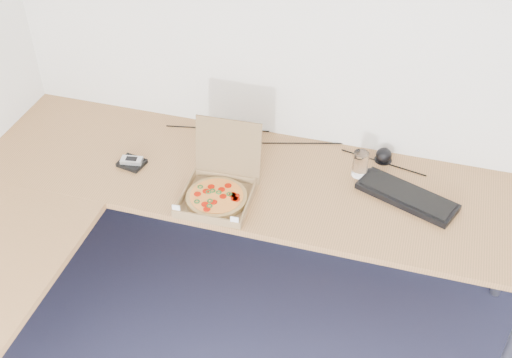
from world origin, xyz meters
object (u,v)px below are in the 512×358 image
(pizza_box, at_px, (218,192))
(drinking_glass, at_px, (360,164))
(keyboard, at_px, (407,196))
(wallet, at_px, (132,163))
(desk, at_px, (148,230))

(pizza_box, height_order, drinking_glass, pizza_box)
(keyboard, distance_m, wallet, 1.23)
(desk, relative_size, pizza_box, 7.38)
(drinking_glass, bearing_deg, wallet, -167.70)
(drinking_glass, height_order, wallet, drinking_glass)
(desk, height_order, drinking_glass, drinking_glass)
(drinking_glass, relative_size, wallet, 1.08)
(wallet, bearing_deg, keyboard, 16.25)
(desk, height_order, keyboard, keyboard)
(desk, bearing_deg, keyboard, 24.92)
(desk, distance_m, keyboard, 1.10)
(pizza_box, bearing_deg, wallet, 163.80)
(pizza_box, xyz_separation_m, wallet, (-0.45, 0.11, -0.03))
(drinking_glass, xyz_separation_m, wallet, (-1.01, -0.22, -0.05))
(pizza_box, bearing_deg, keyboard, 13.79)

